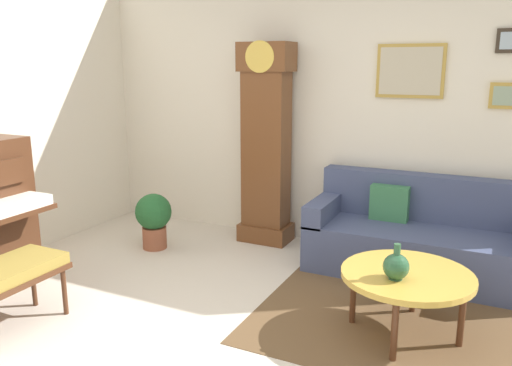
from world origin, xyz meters
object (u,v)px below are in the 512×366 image
at_px(couch, 420,238).
at_px(potted_plant, 154,217).
at_px(grandfather_clock, 266,150).
at_px(green_jug, 396,266).
at_px(piano_bench, 11,273).
at_px(coffee_table, 407,277).

bearing_deg(couch, potted_plant, -167.93).
relative_size(grandfather_clock, green_jug, 8.46).
bearing_deg(piano_bench, potted_plant, 93.29).
bearing_deg(piano_bench, couch, 43.46).
bearing_deg(green_jug, coffee_table, 69.48).
height_order(grandfather_clock, green_jug, grandfather_clock).
distance_m(coffee_table, potted_plant, 2.65).
bearing_deg(grandfather_clock, potted_plant, -142.34).
bearing_deg(couch, grandfather_clock, 173.80).
relative_size(grandfather_clock, couch, 1.07).
distance_m(grandfather_clock, potted_plant, 1.32).
height_order(green_jug, potted_plant, green_jug).
height_order(couch, green_jug, couch).
bearing_deg(potted_plant, coffee_table, -13.80).
bearing_deg(grandfather_clock, piano_bench, -108.44).
bearing_deg(grandfather_clock, couch, -6.20).
bearing_deg(piano_bench, grandfather_clock, 71.56).
xyz_separation_m(piano_bench, potted_plant, (-0.10, 1.73, -0.08)).
relative_size(piano_bench, grandfather_clock, 0.34).
xyz_separation_m(couch, coffee_table, (0.08, -1.16, 0.11)).
bearing_deg(grandfather_clock, green_jug, -42.55).
xyz_separation_m(grandfather_clock, couch, (1.57, -0.17, -0.65)).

